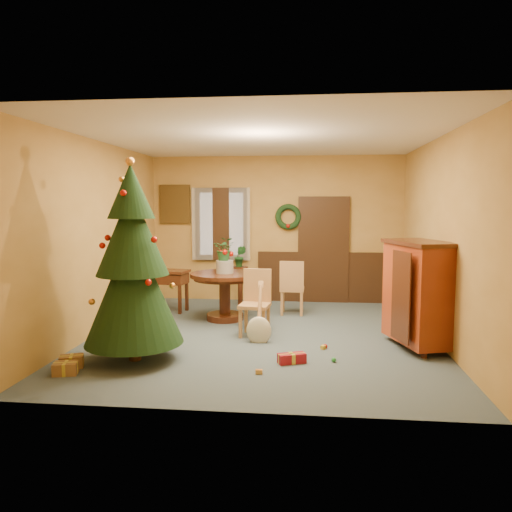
# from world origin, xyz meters

# --- Properties ---
(room_envelope) EXTENTS (5.50, 5.50, 5.50)m
(room_envelope) POSITION_xyz_m (0.21, 2.70, 1.12)
(room_envelope) COLOR #384652
(room_envelope) RESTS_ON ground
(dining_table) EXTENTS (1.16, 1.16, 0.80)m
(dining_table) POSITION_xyz_m (-0.73, 0.96, 0.56)
(dining_table) COLOR black
(dining_table) RESTS_ON floor
(urn) EXTENTS (0.29, 0.29, 0.21)m
(urn) POSITION_xyz_m (-0.73, 0.96, 0.91)
(urn) COLOR slate
(urn) RESTS_ON dining_table
(centerpiece_plant) EXTENTS (0.35, 0.30, 0.39)m
(centerpiece_plant) POSITION_xyz_m (-0.73, 0.96, 1.21)
(centerpiece_plant) COLOR #1E4C23
(centerpiece_plant) RESTS_ON urn
(chair_near) EXTENTS (0.47, 0.47, 0.98)m
(chair_near) POSITION_xyz_m (-0.11, 0.07, 0.53)
(chair_near) COLOR brown
(chair_near) RESTS_ON floor
(chair_far) EXTENTS (0.43, 0.43, 0.97)m
(chair_far) POSITION_xyz_m (0.38, 1.46, 0.52)
(chair_far) COLOR brown
(chair_far) RESTS_ON floor
(guitar) EXTENTS (0.36, 0.55, 0.82)m
(guitar) POSITION_xyz_m (-0.02, -0.36, 0.42)
(guitar) COLOR beige
(guitar) RESTS_ON floor
(plant_stand) EXTENTS (0.30, 0.30, 0.77)m
(plant_stand) POSITION_xyz_m (-0.63, 2.08, 0.48)
(plant_stand) COLOR black
(plant_stand) RESTS_ON floor
(stand_plant) EXTENTS (0.23, 0.19, 0.40)m
(stand_plant) POSITION_xyz_m (-0.63, 2.08, 0.97)
(stand_plant) COLOR #19471E
(stand_plant) RESTS_ON plant_stand
(christmas_tree) EXTENTS (1.22, 1.22, 2.52)m
(christmas_tree) POSITION_xyz_m (-1.49, -1.32, 1.20)
(christmas_tree) COLOR #382111
(christmas_tree) RESTS_ON floor
(writing_desk) EXTENTS (0.92, 0.57, 0.76)m
(writing_desk) POSITION_xyz_m (-1.94, 1.53, 0.57)
(writing_desk) COLOR black
(writing_desk) RESTS_ON floor
(sideboard) EXTENTS (0.91, 1.27, 1.46)m
(sideboard) POSITION_xyz_m (2.15, -0.38, 0.78)
(sideboard) COLOR #4F1A09
(sideboard) RESTS_ON floor
(gift_a) EXTENTS (0.30, 0.25, 0.14)m
(gift_a) POSITION_xyz_m (-2.10, -1.92, 0.07)
(gift_a) COLOR brown
(gift_a) RESTS_ON floor
(gift_b) EXTENTS (0.33, 0.33, 0.25)m
(gift_b) POSITION_xyz_m (-1.78, -0.62, 0.12)
(gift_b) COLOR maroon
(gift_b) RESTS_ON floor
(gift_c) EXTENTS (0.32, 0.27, 0.15)m
(gift_c) POSITION_xyz_m (-2.15, -1.68, 0.07)
(gift_c) COLOR brown
(gift_c) RESTS_ON floor
(gift_d) EXTENTS (0.37, 0.26, 0.12)m
(gift_d) POSITION_xyz_m (0.48, -1.23, 0.06)
(gift_d) COLOR maroon
(gift_d) RESTS_ON floor
(toy_a) EXTENTS (0.09, 0.07, 0.05)m
(toy_a) POSITION_xyz_m (-0.29, 0.38, 0.03)
(toy_a) COLOR #23549B
(toy_a) RESTS_ON floor
(toy_b) EXTENTS (0.06, 0.06, 0.06)m
(toy_b) POSITION_xyz_m (0.99, -1.14, 0.03)
(toy_b) COLOR #238331
(toy_b) RESTS_ON floor
(toy_c) EXTENTS (0.08, 0.09, 0.05)m
(toy_c) POSITION_xyz_m (0.88, -0.59, 0.03)
(toy_c) COLOR gold
(toy_c) RESTS_ON floor
(toy_d) EXTENTS (0.06, 0.06, 0.06)m
(toy_d) POSITION_xyz_m (0.91, -0.56, 0.03)
(toy_d) COLOR #AD140B
(toy_d) RESTS_ON floor
(toy_e) EXTENTS (0.08, 0.05, 0.05)m
(toy_e) POSITION_xyz_m (0.11, -1.67, 0.03)
(toy_e) COLOR orange
(toy_e) RESTS_ON floor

